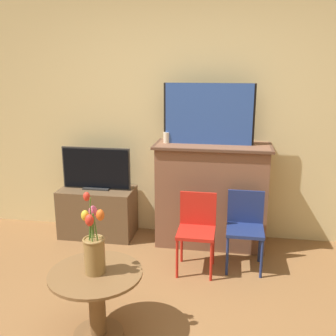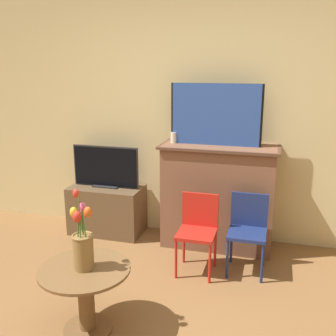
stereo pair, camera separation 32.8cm
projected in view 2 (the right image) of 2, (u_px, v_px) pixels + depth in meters
wall_back at (201, 110)px, 4.04m from camera, size 8.00×0.06×2.70m
fireplace_mantel at (218, 195)px, 3.94m from camera, size 1.15×0.49×1.05m
painting at (216, 115)px, 3.76m from camera, size 0.88×0.03×0.59m
mantel_candle at (174, 138)px, 3.92m from camera, size 0.06×0.06×0.11m
tv_stand at (107, 209)px, 4.32m from camera, size 0.78×0.43×0.52m
tv_monitor at (106, 167)px, 4.20m from camera, size 0.74×0.12×0.45m
chair_red at (198, 227)px, 3.48m from camera, size 0.33×0.33×0.70m
chair_blue at (248, 227)px, 3.48m from camera, size 0.33×0.33×0.70m
side_table at (86, 290)px, 2.69m from camera, size 0.62×0.62×0.48m
vase_tulips at (83, 244)px, 2.60m from camera, size 0.16×0.17×0.55m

